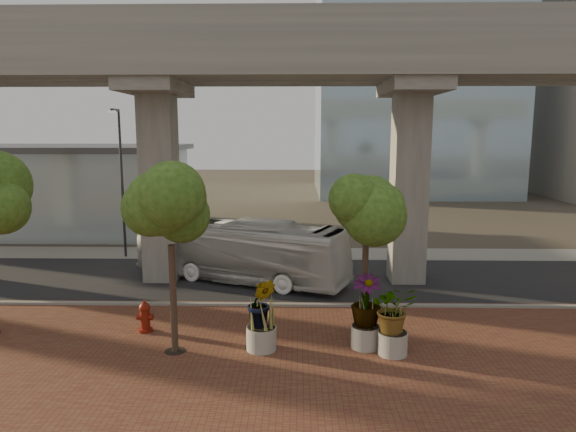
{
  "coord_description": "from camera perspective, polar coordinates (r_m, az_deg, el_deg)",
  "views": [
    {
      "loc": [
        0.73,
        -22.59,
        7.2
      ],
      "look_at": [
        0.24,
        0.5,
        3.47
      ],
      "focal_mm": 32.0,
      "sensor_mm": 36.0,
      "label": 1
    }
  ],
  "objects": [
    {
      "name": "planter_front",
      "position": [
        17.18,
        11.65,
        -10.42
      ],
      "size": [
        2.14,
        2.14,
        2.35
      ],
      "color": "gray",
      "rests_on": "ground"
    },
    {
      "name": "street_tree_near_west",
      "position": [
        16.69,
        -12.96,
        0.07
      ],
      "size": [
        3.34,
        3.34,
        6.11
      ],
      "color": "#4B392B",
      "rests_on": "ground"
    },
    {
      "name": "planter_left",
      "position": [
        17.19,
        -3.0,
        -10.0
      ],
      "size": [
        2.24,
        2.24,
        2.46
      ],
      "color": "#99968A",
      "rests_on": "ground"
    },
    {
      "name": "street_tree_near_east",
      "position": [
        17.84,
        8.71,
        0.24
      ],
      "size": [
        3.53,
        3.53,
        6.03
      ],
      "color": "#4B392B",
      "rests_on": "ground"
    },
    {
      "name": "planter_right",
      "position": [
        17.52,
        8.66,
        -9.64
      ],
      "size": [
        2.35,
        2.35,
        2.51
      ],
      "color": "gray",
      "rests_on": "ground"
    },
    {
      "name": "far_sidewalk",
      "position": [
        30.94,
        -0.16,
        -4.22
      ],
      "size": [
        90.0,
        3.0,
        0.06
      ],
      "primitive_type": "cube",
      "color": "gray",
      "rests_on": "ground"
    },
    {
      "name": "ground",
      "position": [
        23.72,
        -0.6,
        -8.49
      ],
      "size": [
        160.0,
        160.0,
        0.0
      ],
      "primitive_type": "plane",
      "color": "#3D382C",
      "rests_on": "ground"
    },
    {
      "name": "brick_plaza",
      "position": [
        16.27,
        -1.54,
        -16.97
      ],
      "size": [
        70.0,
        13.0,
        0.06
      ],
      "primitive_type": "cube",
      "color": "brown",
      "rests_on": "ground"
    },
    {
      "name": "streetlamp_west",
      "position": [
        30.81,
        -18.08,
        4.55
      ],
      "size": [
        0.42,
        1.23,
        8.49
      ],
      "color": "#2B2C30",
      "rests_on": "ground"
    },
    {
      "name": "curb_strip",
      "position": [
        21.79,
        -0.77,
        -9.88
      ],
      "size": [
        70.0,
        0.25,
        0.16
      ],
      "primitive_type": "cube",
      "color": "gray",
      "rests_on": "ground"
    },
    {
      "name": "transit_viaduct",
      "position": [
        24.6,
        -0.48,
        9.39
      ],
      "size": [
        72.0,
        5.6,
        12.4
      ],
      "color": "#9A958C",
      "rests_on": "ground"
    },
    {
      "name": "fire_hydrant",
      "position": [
        19.67,
        -15.6,
        -10.73
      ],
      "size": [
        0.58,
        0.52,
        1.15
      ],
      "color": "maroon",
      "rests_on": "ground"
    },
    {
      "name": "station_pavilion",
      "position": [
        43.98,
        -26.94,
        2.99
      ],
      "size": [
        23.0,
        13.0,
        6.3
      ],
      "color": "#ABBCC4",
      "rests_on": "ground"
    },
    {
      "name": "asphalt_road",
      "position": [
        25.62,
        -0.46,
        -7.09
      ],
      "size": [
        90.0,
        8.0,
        0.04
      ],
      "primitive_type": "cube",
      "color": "black",
      "rests_on": "ground"
    },
    {
      "name": "transit_bus",
      "position": [
        25.19,
        -5.33,
        -3.93
      ],
      "size": [
        10.89,
        6.56,
        3.0
      ],
      "primitive_type": "imported",
      "rotation": [
        0.0,
        0.0,
        1.17
      ],
      "color": "silver",
      "rests_on": "ground"
    },
    {
      "name": "streetlamp_east",
      "position": [
        29.33,
        13.98,
        4.92
      ],
      "size": [
        0.44,
        1.28,
        8.84
      ],
      "color": "#323237",
      "rests_on": "ground"
    }
  ]
}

